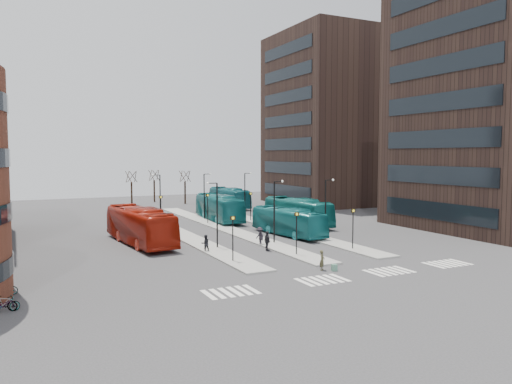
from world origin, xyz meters
name	(u,v)px	position (x,y,z in m)	size (l,w,h in m)	color
ground	(370,292)	(0.00, 0.00, 0.00)	(160.00, 160.00, 0.00)	#313134
island_left	(174,231)	(-4.00, 30.00, 0.07)	(2.50, 45.00, 0.15)	gray
island_mid	(223,227)	(2.00, 30.00, 0.07)	(2.50, 45.00, 0.15)	gray
island_right	(267,224)	(8.00, 30.00, 0.07)	(2.50, 45.00, 0.15)	gray
suitcase	(334,268)	(1.33, 5.91, 0.25)	(0.41, 0.32, 0.51)	#1B4C98
red_bus	(140,226)	(-9.29, 23.69, 1.81)	(3.05, 13.02, 3.63)	#9A1B0B
teal_bus_a	(288,222)	(6.37, 21.88, 1.51)	(2.53, 10.81, 3.01)	#15696D
teal_bus_b	(219,208)	(3.99, 36.17, 1.74)	(2.93, 12.51, 3.48)	#146367
teal_bus_c	(297,212)	(11.29, 28.16, 1.70)	(2.85, 12.18, 3.39)	#146563
teal_bus_d	(229,198)	(11.55, 50.61, 1.65)	(2.77, 11.83, 3.30)	#135A63
traveller	(322,260)	(0.61, 6.49, 0.78)	(0.57, 0.37, 1.55)	#434128
commuter_a	(205,244)	(-4.96, 16.96, 0.79)	(0.77, 0.60, 1.58)	black
commuter_b	(267,241)	(0.34, 15.08, 0.91)	(1.06, 0.44, 1.81)	black
commuter_c	(260,236)	(0.92, 17.80, 0.90)	(1.16, 0.67, 1.80)	black
bicycle_near	(4,305)	(-21.00, 5.67, 0.44)	(0.58, 1.66, 0.87)	gray
bicycle_mid	(4,304)	(-21.00, 5.93, 0.45)	(0.42, 1.50, 0.90)	gray
bicycle_far	(5,288)	(-21.00, 9.62, 0.40)	(0.53, 1.53, 0.80)	gray
crosswalk_stripes	(354,276)	(1.75, 4.00, 0.01)	(22.35, 2.40, 0.01)	silver
tower_near	(501,102)	(31.98, 16.00, 15.00)	(20.12, 20.00, 30.00)	#2F201A
tower_far	(335,120)	(31.98, 50.00, 15.00)	(20.12, 20.00, 30.00)	#2F201A
sign_poles	(244,215)	(1.60, 23.00, 2.41)	(12.45, 22.12, 3.65)	black
lamp_posts	(234,199)	(2.64, 28.00, 3.58)	(14.04, 20.24, 6.12)	black
bare_trees	(157,188)	(2.67, 62.67, 2.72)	(10.97, 8.14, 5.90)	black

